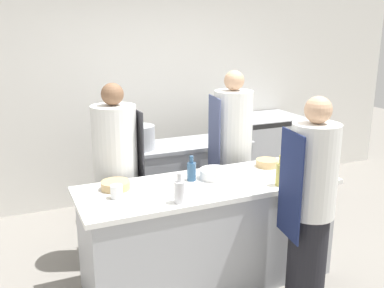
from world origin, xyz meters
TOP-DOWN VIEW (x-y plane):
  - ground_plane at (0.00, 0.00)m, footprint 16.00×16.00m
  - wall_back at (0.00, 2.13)m, footprint 8.00×0.06m
  - prep_counter at (0.00, 0.00)m, footprint 2.17×0.76m
  - pass_counter at (0.26, 1.26)m, footprint 1.61×0.58m
  - oven_range at (1.65, 1.71)m, footprint 0.95×0.74m
  - chef_at_prep_near at (0.55, -0.62)m, footprint 0.39×0.37m
  - chef_at_stove at (-0.62, 0.64)m, footprint 0.41×0.40m
  - chef_at_pass_far at (0.60, 0.70)m, footprint 0.43×0.41m
  - bottle_olive_oil at (-0.38, -0.28)m, footprint 0.08×0.08m
  - bottle_vinegar at (-0.11, 0.12)m, footprint 0.07×0.07m
  - bottle_wine at (0.51, -0.28)m, footprint 0.08×0.08m
  - bowl_mixing_large at (0.10, 0.09)m, footprint 0.26×0.26m
  - bowl_prep_small at (0.69, 0.18)m, footprint 0.21×0.21m
  - bowl_ceramic_blue at (-0.74, 0.18)m, footprint 0.23×0.23m
  - cup at (-0.78, -0.01)m, footprint 0.09×0.09m
  - stockpot at (-0.21, 1.22)m, footprint 0.31×0.31m

SIDE VIEW (x-z plane):
  - ground_plane at x=0.00m, z-range 0.00..0.00m
  - prep_counter at x=0.00m, z-range 0.00..0.90m
  - pass_counter at x=0.26m, z-range 0.00..0.90m
  - oven_range at x=1.65m, z-range 0.00..1.01m
  - chef_at_stove at x=-0.62m, z-range -0.01..1.68m
  - chef_at_prep_near at x=0.55m, z-range 0.00..1.68m
  - chef_at_pass_far at x=0.60m, z-range 0.00..1.74m
  - bowl_ceramic_blue at x=-0.74m, z-range 0.90..0.96m
  - bowl_prep_small at x=0.69m, z-range 0.90..0.96m
  - bowl_mixing_large at x=0.10m, z-range 0.90..0.98m
  - cup at x=-0.78m, z-range 0.90..1.00m
  - bottle_vinegar at x=-0.11m, z-range 0.87..1.09m
  - bottle_olive_oil at x=-0.38m, z-range 0.87..1.10m
  - bottle_wine at x=0.51m, z-range 0.87..1.12m
  - stockpot at x=-0.21m, z-range 0.90..1.15m
  - wall_back at x=0.00m, z-range 0.00..2.80m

